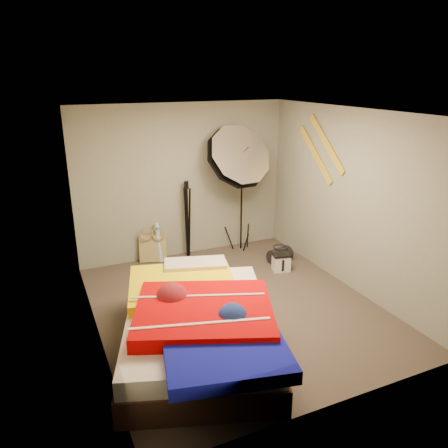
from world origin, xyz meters
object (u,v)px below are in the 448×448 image
duffel_bag (280,255)px  bed (199,325)px  photo_umbrella (237,158)px  tote_bag (153,248)px  camera_tripod (187,214)px  wrapping_roll (159,243)px  camera_case (281,263)px

duffel_bag → bed: size_ratio=0.14×
photo_umbrella → bed: bearing=-123.6°
tote_bag → camera_tripod: 0.79m
wrapping_roll → tote_bag: bearing=148.9°
duffel_bag → camera_tripod: size_ratio=0.30×
wrapping_roll → camera_case: bearing=-35.0°
wrapping_roll → camera_tripod: bearing=2.0°
wrapping_roll → duffel_bag: wrapping_roll is taller
camera_case → duffel_bag: (0.16, 0.30, -0.01)m
wrapping_roll → bed: bed is taller
wrapping_roll → camera_case: wrapping_roll is taller
camera_case → camera_tripod: bearing=147.4°
wrapping_roll → duffel_bag: 1.98m
camera_case → camera_tripod: (-1.12, 1.15, 0.61)m
bed → wrapping_roll: bearing=83.8°
tote_bag → wrapping_roll: size_ratio=0.68×
tote_bag → camera_case: 2.08m
duffel_bag → photo_umbrella: 1.71m
tote_bag → photo_umbrella: photo_umbrella is taller
camera_case → photo_umbrella: size_ratio=0.11×
camera_case → photo_umbrella: (-0.34, 0.93, 1.51)m
tote_bag → camera_case: bearing=-16.9°
wrapping_roll → camera_case: size_ratio=2.52×
camera_case → photo_umbrella: 1.80m
duffel_bag → wrapping_roll: bearing=141.3°
duffel_bag → bed: (-2.06, -1.73, 0.21)m
wrapping_roll → photo_umbrella: photo_umbrella is taller
camera_case → bed: size_ratio=0.09×
bed → photo_umbrella: size_ratio=1.19×
tote_bag → wrapping_roll: wrapping_roll is taller
duffel_bag → bed: 2.70m
wrapping_roll → camera_tripod: size_ratio=0.50×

